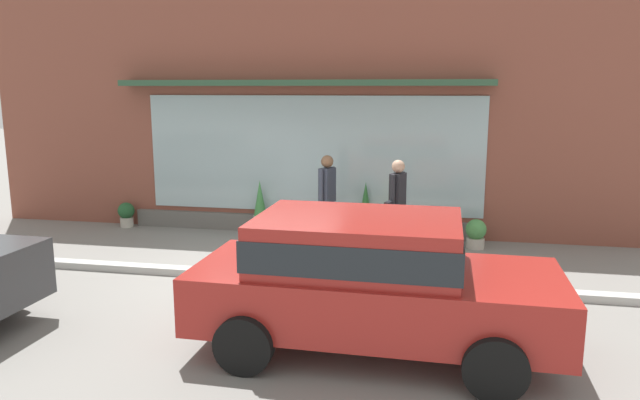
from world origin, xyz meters
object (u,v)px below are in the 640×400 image
at_px(pedestrian_with_handbag, 397,200).
at_px(potted_plant_near_hydrant, 476,233).
at_px(parked_car_red, 368,275).
at_px(potted_plant_window_center, 429,228).
at_px(potted_plant_by_entrance, 126,214).
at_px(fire_hydrant, 367,239).
at_px(potted_plant_window_left, 365,211).
at_px(potted_plant_window_right, 260,208).
at_px(pedestrian_passerby, 327,193).

xyz_separation_m(pedestrian_with_handbag, potted_plant_near_hydrant, (1.46, 0.83, -0.75)).
distance_m(parked_car_red, potted_plant_window_center, 5.15).
bearing_deg(potted_plant_by_entrance, potted_plant_near_hydrant, -2.47).
xyz_separation_m(fire_hydrant, potted_plant_by_entrance, (-5.53, 1.74, -0.14)).
height_order(parked_car_red, potted_plant_near_hydrant, parked_car_red).
bearing_deg(potted_plant_window_left, potted_plant_near_hydrant, -11.04).
xyz_separation_m(parked_car_red, potted_plant_window_right, (-2.86, 5.18, -0.37)).
height_order(parked_car_red, potted_plant_window_center, parked_car_red).
height_order(pedestrian_with_handbag, potted_plant_window_left, pedestrian_with_handbag).
height_order(parked_car_red, potted_plant_window_left, parked_car_red).
xyz_separation_m(pedestrian_with_handbag, potted_plant_by_entrance, (-5.99, 1.15, -0.74)).
relative_size(potted_plant_window_left, potted_plant_by_entrance, 2.11).
relative_size(pedestrian_passerby, potted_plant_window_left, 1.54).
relative_size(potted_plant_near_hydrant, potted_plant_window_left, 0.49).
bearing_deg(pedestrian_passerby, potted_plant_by_entrance, -77.28).
height_order(pedestrian_with_handbag, potted_plant_window_center, pedestrian_with_handbag).
bearing_deg(potted_plant_window_right, pedestrian_passerby, -26.38).
bearing_deg(parked_car_red, potted_plant_near_hydrant, 73.35).
xyz_separation_m(pedestrian_with_handbag, potted_plant_window_left, (-0.71, 1.25, -0.49)).
relative_size(fire_hydrant, potted_plant_window_right, 0.78).
relative_size(pedestrian_with_handbag, potted_plant_window_left, 1.53).
bearing_deg(potted_plant_by_entrance, pedestrian_with_handbag, -10.86).
bearing_deg(pedestrian_with_handbag, potted_plant_near_hydrant, 139.28).
xyz_separation_m(parked_car_red, potted_plant_by_entrance, (-5.92, 5.14, -0.61)).
distance_m(potted_plant_window_center, potted_plant_near_hydrant, 0.92).
xyz_separation_m(potted_plant_near_hydrant, potted_plant_window_left, (-2.17, 0.42, 0.26)).
bearing_deg(pedestrian_passerby, potted_plant_window_center, 131.20).
relative_size(fire_hydrant, parked_car_red, 0.21).
height_order(potted_plant_window_right, potted_plant_by_entrance, potted_plant_window_right).
height_order(pedestrian_passerby, potted_plant_by_entrance, pedestrian_passerby).
relative_size(fire_hydrant, potted_plant_window_left, 0.77).
bearing_deg(potted_plant_by_entrance, potted_plant_window_center, -0.58).
bearing_deg(potted_plant_window_left, potted_plant_window_center, -7.45).
xyz_separation_m(fire_hydrant, potted_plant_window_right, (-2.47, 1.78, 0.10)).
distance_m(fire_hydrant, potted_plant_window_right, 3.05).
distance_m(potted_plant_near_hydrant, potted_plant_window_left, 2.23).
xyz_separation_m(pedestrian_with_handbag, potted_plant_window_center, (0.58, 1.08, -0.74)).
bearing_deg(pedestrian_with_handbag, fire_hydrant, -17.62).
bearing_deg(potted_plant_near_hydrant, parked_car_red, -107.60).
distance_m(potted_plant_window_left, potted_plant_by_entrance, 5.29).
height_order(potted_plant_window_left, potted_plant_by_entrance, potted_plant_window_left).
xyz_separation_m(pedestrian_passerby, potted_plant_by_entrance, (-4.64, 0.75, -0.76)).
bearing_deg(parked_car_red, potted_plant_window_right, 119.90).
relative_size(parked_car_red, potted_plant_window_right, 3.73).
bearing_deg(pedestrian_with_handbag, pedestrian_passerby, -86.76).
bearing_deg(potted_plant_window_center, potted_plant_window_right, 178.32).
bearing_deg(potted_plant_window_left, parked_car_red, -82.97).
bearing_deg(fire_hydrant, potted_plant_window_center, 58.21).
bearing_deg(parked_car_red, fire_hydrant, 97.49).
bearing_deg(parked_car_red, potted_plant_window_left, 97.98).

